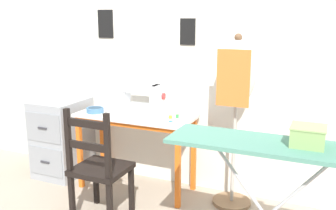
{
  "coord_description": "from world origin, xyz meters",
  "views": [
    {
      "loc": [
        1.56,
        -2.59,
        1.54
      ],
      "look_at": [
        0.32,
        0.2,
        0.83
      ],
      "focal_mm": 40.0,
      "sensor_mm": 36.0,
      "label": 1
    }
  ],
  "objects_px": {
    "fabric_bowl": "(95,110)",
    "thread_spool_near_machine": "(166,115)",
    "sewing_machine": "(145,100)",
    "dress_form": "(236,85)",
    "scissors": "(173,122)",
    "ironing_board": "(271,151)",
    "thread_spool_far_edge": "(177,116)",
    "storage_box": "(308,136)",
    "wooden_chair": "(99,168)",
    "filing_cabinet": "(62,137)",
    "thread_spool_mid_table": "(170,117)"
  },
  "relations": [
    {
      "from": "fabric_bowl",
      "to": "thread_spool_near_machine",
      "type": "bearing_deg",
      "value": 8.66
    },
    {
      "from": "sewing_machine",
      "to": "fabric_bowl",
      "type": "relative_size",
      "value": 2.54
    },
    {
      "from": "dress_form",
      "to": "scissors",
      "type": "bearing_deg",
      "value": -161.07
    },
    {
      "from": "fabric_bowl",
      "to": "ironing_board",
      "type": "bearing_deg",
      "value": -23.38
    },
    {
      "from": "thread_spool_far_edge",
      "to": "storage_box",
      "type": "distance_m",
      "value": 1.36
    },
    {
      "from": "fabric_bowl",
      "to": "dress_form",
      "type": "height_order",
      "value": "dress_form"
    },
    {
      "from": "thread_spool_near_machine",
      "to": "thread_spool_far_edge",
      "type": "xyz_separation_m",
      "value": [
        0.1,
        0.02,
        -0.0
      ]
    },
    {
      "from": "sewing_machine",
      "to": "wooden_chair",
      "type": "height_order",
      "value": "sewing_machine"
    },
    {
      "from": "dress_form",
      "to": "ironing_board",
      "type": "height_order",
      "value": "dress_form"
    },
    {
      "from": "sewing_machine",
      "to": "storage_box",
      "type": "bearing_deg",
      "value": -30.46
    },
    {
      "from": "filing_cabinet",
      "to": "storage_box",
      "type": "relative_size",
      "value": 4.17
    },
    {
      "from": "ironing_board",
      "to": "thread_spool_far_edge",
      "type": "bearing_deg",
      "value": 137.2
    },
    {
      "from": "sewing_machine",
      "to": "thread_spool_mid_table",
      "type": "height_order",
      "value": "sewing_machine"
    },
    {
      "from": "thread_spool_far_edge",
      "to": "ironing_board",
      "type": "bearing_deg",
      "value": -42.8
    },
    {
      "from": "sewing_machine",
      "to": "wooden_chair",
      "type": "distance_m",
      "value": 0.77
    },
    {
      "from": "wooden_chair",
      "to": "dress_form",
      "type": "xyz_separation_m",
      "value": [
        0.88,
        0.64,
        0.61
      ]
    },
    {
      "from": "dress_form",
      "to": "ironing_board",
      "type": "xyz_separation_m",
      "value": [
        0.41,
        -0.86,
        -0.2
      ]
    },
    {
      "from": "storage_box",
      "to": "fabric_bowl",
      "type": "bearing_deg",
      "value": 159.74
    },
    {
      "from": "thread_spool_mid_table",
      "to": "storage_box",
      "type": "relative_size",
      "value": 0.21
    },
    {
      "from": "fabric_bowl",
      "to": "filing_cabinet",
      "type": "height_order",
      "value": "filing_cabinet"
    },
    {
      "from": "sewing_machine",
      "to": "filing_cabinet",
      "type": "xyz_separation_m",
      "value": [
        -0.91,
        -0.05,
        -0.45
      ]
    },
    {
      "from": "dress_form",
      "to": "ironing_board",
      "type": "distance_m",
      "value": 0.98
    },
    {
      "from": "thread_spool_far_edge",
      "to": "ironing_board",
      "type": "xyz_separation_m",
      "value": [
        0.9,
        -0.84,
        0.1
      ]
    },
    {
      "from": "scissors",
      "to": "thread_spool_far_edge",
      "type": "xyz_separation_m",
      "value": [
        -0.02,
        0.13,
        0.02
      ]
    },
    {
      "from": "thread_spool_near_machine",
      "to": "thread_spool_far_edge",
      "type": "bearing_deg",
      "value": 11.43
    },
    {
      "from": "thread_spool_far_edge",
      "to": "wooden_chair",
      "type": "relative_size",
      "value": 0.04
    },
    {
      "from": "fabric_bowl",
      "to": "thread_spool_mid_table",
      "type": "xyz_separation_m",
      "value": [
        0.71,
        0.08,
        -0.01
      ]
    },
    {
      "from": "thread_spool_far_edge",
      "to": "ironing_board",
      "type": "height_order",
      "value": "ironing_board"
    },
    {
      "from": "dress_form",
      "to": "fabric_bowl",
      "type": "bearing_deg",
      "value": -173.3
    },
    {
      "from": "fabric_bowl",
      "to": "ironing_board",
      "type": "distance_m",
      "value": 1.81
    },
    {
      "from": "scissors",
      "to": "filing_cabinet",
      "type": "bearing_deg",
      "value": 174.91
    },
    {
      "from": "sewing_machine",
      "to": "storage_box",
      "type": "xyz_separation_m",
      "value": [
        1.4,
        -0.82,
        0.09
      ]
    },
    {
      "from": "scissors",
      "to": "thread_spool_far_edge",
      "type": "relative_size",
      "value": 3.37
    },
    {
      "from": "scissors",
      "to": "thread_spool_mid_table",
      "type": "bearing_deg",
      "value": 125.8
    },
    {
      "from": "wooden_chair",
      "to": "scissors",
      "type": "bearing_deg",
      "value": 49.37
    },
    {
      "from": "fabric_bowl",
      "to": "thread_spool_near_machine",
      "type": "height_order",
      "value": "same"
    },
    {
      "from": "fabric_bowl",
      "to": "dress_form",
      "type": "relative_size",
      "value": 0.11
    },
    {
      "from": "sewing_machine",
      "to": "thread_spool_near_machine",
      "type": "distance_m",
      "value": 0.24
    },
    {
      "from": "storage_box",
      "to": "thread_spool_mid_table",
      "type": "bearing_deg",
      "value": 146.19
    },
    {
      "from": "thread_spool_near_machine",
      "to": "wooden_chair",
      "type": "height_order",
      "value": "wooden_chair"
    },
    {
      "from": "scissors",
      "to": "ironing_board",
      "type": "distance_m",
      "value": 1.13
    },
    {
      "from": "fabric_bowl",
      "to": "wooden_chair",
      "type": "distance_m",
      "value": 0.69
    },
    {
      "from": "scissors",
      "to": "storage_box",
      "type": "xyz_separation_m",
      "value": [
        1.06,
        -0.66,
        0.22
      ]
    },
    {
      "from": "thread_spool_mid_table",
      "to": "filing_cabinet",
      "type": "xyz_separation_m",
      "value": [
        -1.18,
        0.02,
        -0.34
      ]
    },
    {
      "from": "fabric_bowl",
      "to": "storage_box",
      "type": "height_order",
      "value": "storage_box"
    },
    {
      "from": "scissors",
      "to": "thread_spool_near_machine",
      "type": "xyz_separation_m",
      "value": [
        -0.12,
        0.11,
        0.02
      ]
    },
    {
      "from": "dress_form",
      "to": "storage_box",
      "type": "bearing_deg",
      "value": -54.18
    },
    {
      "from": "fabric_bowl",
      "to": "dress_form",
      "type": "bearing_deg",
      "value": 6.7
    },
    {
      "from": "thread_spool_mid_table",
      "to": "thread_spool_near_machine",
      "type": "bearing_deg",
      "value": 158.92
    },
    {
      "from": "thread_spool_near_machine",
      "to": "wooden_chair",
      "type": "relative_size",
      "value": 0.05
    }
  ]
}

